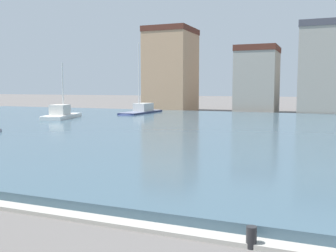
{
  "coord_description": "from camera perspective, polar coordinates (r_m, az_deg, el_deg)",
  "views": [
    {
      "loc": [
        4.24,
        -0.54,
        3.6
      ],
      "look_at": [
        -0.94,
        12.27,
        2.2
      ],
      "focal_mm": 41.16,
      "sensor_mm": 36.0,
      "label": 1
    }
  ],
  "objects": [
    {
      "name": "harbor_water",
      "position": [
        29.94,
        13.71,
        -0.91
      ],
      "size": [
        91.87,
        41.25,
        0.39
      ],
      "primitive_type": "cube",
      "color": "#3D5666",
      "rests_on": "ground"
    },
    {
      "name": "quay_edge_coping",
      "position": [
        10.19,
        -4.21,
        -14.56
      ],
      "size": [
        91.87,
        0.5,
        0.12
      ],
      "primitive_type": "cube",
      "color": "#ADA89E",
      "rests_on": "ground"
    },
    {
      "name": "sailboat_white",
      "position": [
        41.67,
        -15.24,
        1.43
      ],
      "size": [
        3.66,
        6.97,
        6.12
      ],
      "color": "white",
      "rests_on": "ground"
    },
    {
      "name": "sailboat_navy",
      "position": [
        47.47,
        -4.24,
        2.05
      ],
      "size": [
        2.34,
        9.21,
        8.93
      ],
      "color": "navy",
      "rests_on": "ground"
    },
    {
      "name": "mooring_bollard",
      "position": [
        9.16,
        12.24,
        -15.8
      ],
      "size": [
        0.24,
        0.24,
        0.5
      ],
      "primitive_type": "cylinder",
      "color": "#232326",
      "rests_on": "ground"
    },
    {
      "name": "townhouse_end_terrace",
      "position": [
        57.71,
        0.45,
        8.3
      ],
      "size": [
        6.54,
        7.45,
        12.23
      ],
      "color": "tan",
      "rests_on": "ground"
    },
    {
      "name": "townhouse_corner_house",
      "position": [
        55.05,
        13.07,
        6.68
      ],
      "size": [
        5.52,
        6.87,
        9.16
      ],
      "color": "gray",
      "rests_on": "ground"
    },
    {
      "name": "townhouse_narrow_midrow",
      "position": [
        54.15,
        22.85,
        7.76
      ],
      "size": [
        7.55,
        7.92,
        11.74
      ],
      "color": "gray",
      "rests_on": "ground"
    }
  ]
}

